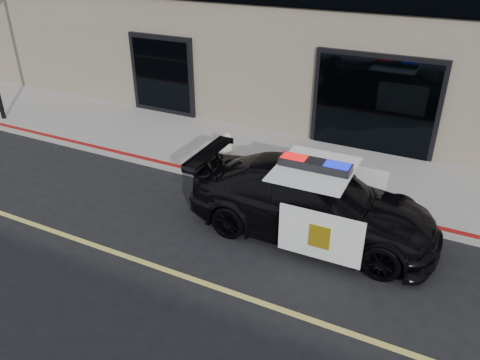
% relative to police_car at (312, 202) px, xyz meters
% --- Properties ---
extents(ground, '(120.00, 120.00, 0.00)m').
position_rel_police_car_xyz_m(ground, '(1.19, -2.42, -0.76)').
color(ground, black).
rests_on(ground, ground).
extents(sidewalk_n, '(60.00, 3.50, 0.15)m').
position_rel_police_car_xyz_m(sidewalk_n, '(1.19, 2.83, -0.69)').
color(sidewalk_n, gray).
rests_on(sidewalk_n, ground).
extents(police_car, '(2.46, 5.24, 1.69)m').
position_rel_police_car_xyz_m(police_car, '(0.00, 0.00, 0.00)').
color(police_car, black).
rests_on(police_car, ground).
extents(fire_hydrant, '(0.36, 0.50, 0.79)m').
position_rel_police_car_xyz_m(fire_hydrant, '(-3.10, 2.10, -0.24)').
color(fire_hydrant, beige).
rests_on(fire_hydrant, sidewalk_n).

